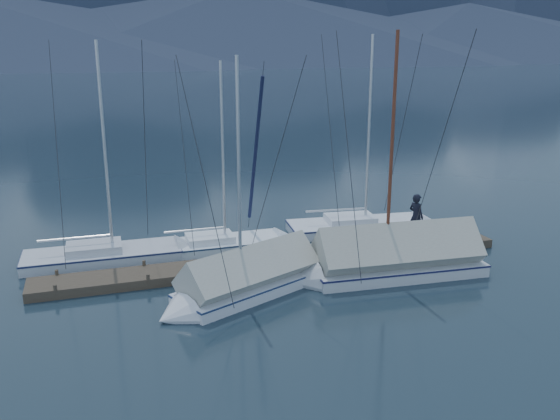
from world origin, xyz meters
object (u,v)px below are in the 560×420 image
(sailboat_covered_near, at_px, (382,263))
(person, at_px, (416,216))
(sailboat_open_left, at_px, (126,255))
(sailboat_open_right, at_px, (375,227))
(sailboat_covered_far, at_px, (238,285))
(sailboat_open_mid, at_px, (236,244))

(sailboat_covered_near, xyz_separation_m, person, (2.80, 2.47, 0.82))
(sailboat_open_left, relative_size, sailboat_covered_near, 0.95)
(sailboat_open_right, height_order, sailboat_covered_far, sailboat_open_right)
(sailboat_open_mid, bearing_deg, sailboat_covered_near, -46.66)
(sailboat_open_right, xyz_separation_m, sailboat_covered_far, (-7.71, -5.26, 0.26))
(sailboat_covered_near, height_order, person, sailboat_covered_near)
(sailboat_open_left, bearing_deg, sailboat_open_right, 1.71)
(sailboat_open_mid, relative_size, sailboat_open_right, 0.88)
(sailboat_covered_far, distance_m, person, 8.74)
(sailboat_open_left, distance_m, sailboat_covered_near, 9.92)
(sailboat_covered_near, relative_size, person, 4.99)
(sailboat_open_left, bearing_deg, person, -10.73)
(person, bearing_deg, sailboat_covered_near, 111.89)
(sailboat_open_left, height_order, sailboat_covered_far, sailboat_open_left)
(sailboat_open_left, distance_m, sailboat_open_right, 11.02)
(sailboat_open_left, distance_m, sailboat_covered_far, 5.94)
(sailboat_open_left, height_order, sailboat_covered_near, sailboat_covered_near)
(person, bearing_deg, sailboat_covered_far, 88.83)
(sailboat_covered_far, bearing_deg, sailboat_open_mid, 77.18)
(sailboat_open_mid, height_order, sailboat_open_right, sailboat_open_right)
(sailboat_open_mid, relative_size, sailboat_covered_far, 0.96)
(sailboat_covered_near, distance_m, sailboat_covered_far, 5.45)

